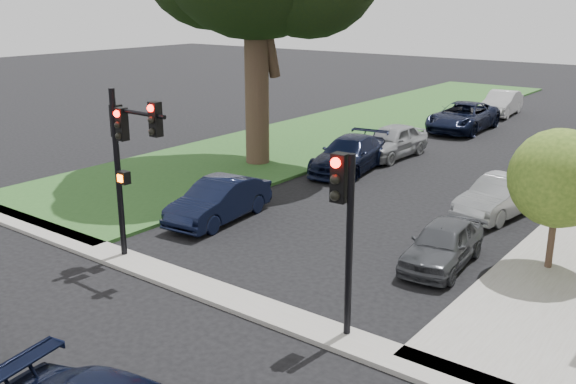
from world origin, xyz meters
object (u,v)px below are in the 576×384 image
Objects in this scene: car_parked_2 at (547,170)px; car_parked_5 at (219,200)px; small_tree_a at (559,178)px; car_parked_6 at (349,155)px; traffic_signal_secondary at (344,212)px; traffic_signal_main at (126,145)px; car_parked_0 at (443,244)px; car_parked_9 at (502,103)px; car_parked_8 at (463,117)px; car_parked_1 at (500,197)px; car_parked_7 at (392,141)px.

car_parked_2 reaches higher than car_parked_5.
small_tree_a is 11.72m from car_parked_6.
traffic_signal_main is at bearing 179.67° from traffic_signal_secondary.
small_tree_a is 1.06× the size of car_parked_0.
car_parked_0 is 10.41m from car_parked_6.
small_tree_a is 11.58m from traffic_signal_main.
car_parked_9 is at bearing 112.40° from small_tree_a.
small_tree_a is 0.69× the size of car_parked_8.
car_parked_5 is (-7.47, 4.07, -2.20)m from traffic_signal_secondary.
traffic_signal_main is 4.85m from car_parked_5.
car_parked_2 is 7.97m from car_parked_6.
car_parked_9 is (-0.11, 29.99, -2.59)m from traffic_signal_main.
traffic_signal_main is 30.10m from car_parked_9.
traffic_signal_secondary is 0.89× the size of car_parked_9.
car_parked_1 is 0.91× the size of car_parked_7.
car_parked_7 is (-7.32, 10.56, 0.14)m from car_parked_0.
car_parked_6 is (-7.58, -2.48, 0.01)m from car_parked_2.
car_parked_8 is (-7.24, 9.00, 0.07)m from car_parked_2.
car_parked_7 reaches higher than car_parked_1.
car_parked_9 is (-7.27, 15.34, 0.04)m from car_parked_2.
car_parked_8 is (-6.96, 13.42, 0.12)m from car_parked_1.
traffic_signal_main reaches higher than car_parked_1.
traffic_signal_main is 7.04m from traffic_signal_secondary.
traffic_signal_secondary is 0.92× the size of car_parked_7.
car_parked_2 reaches higher than car_parked_0.
car_parked_2 is at bearing -5.29° from car_parked_7.
car_parked_1 is at bearing 87.54° from car_parked_0.
car_parked_8 is at bearing 119.34° from small_tree_a.
car_parked_6 reaches higher than car_parked_0.
traffic_signal_secondary is 10.50m from car_parked_1.
car_parked_8 is (0.33, 11.48, 0.06)m from car_parked_6.
traffic_signal_secondary is (-2.59, -6.44, 0.27)m from small_tree_a.
traffic_signal_main is 0.93× the size of car_parked_2.
car_parked_2 is 1.23× the size of car_parked_5.
car_parked_9 reaches higher than car_parked_5.
small_tree_a is at bearing -62.18° from car_parked_8.
traffic_signal_secondary is 14.85m from car_parked_2.
car_parked_0 is 0.71× the size of car_parked_2.
car_parked_9 is at bearing 88.73° from car_parked_8.
small_tree_a reaches higher than car_parked_6.
car_parked_1 is at bearing -75.59° from car_parked_9.
small_tree_a is 0.78× the size of car_parked_6.
traffic_signal_main is at bearing -96.66° from car_parked_6.
car_parked_8 is (0.12, 8.10, 0.02)m from car_parked_7.
car_parked_8 is at bearing 106.70° from traffic_signal_secondary.
small_tree_a is 0.96× the size of car_parked_1.
car_parked_6 is at bearing 91.94° from traffic_signal_main.
traffic_signal_main is 9.12m from car_parked_0.
car_parked_7 is at bearing 114.86° from traffic_signal_secondary.
car_parked_1 is 0.96× the size of car_parked_5.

